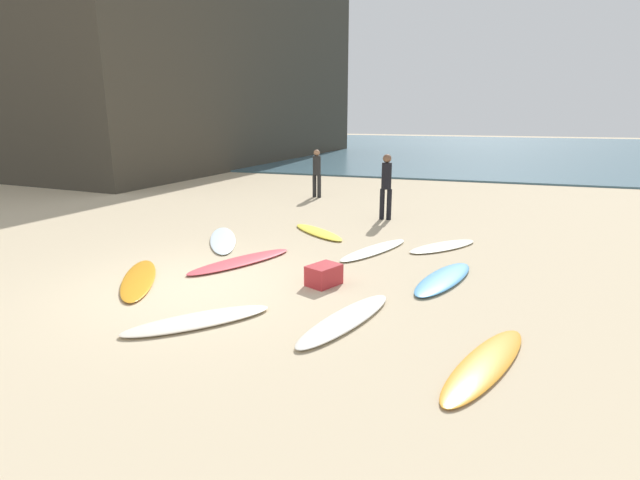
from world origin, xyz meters
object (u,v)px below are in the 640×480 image
(surfboard_1, at_px, (139,279))
(beach_cooler, at_px, (324,275))
(surfboard_4, at_px, (443,279))
(beachgoer_mid, at_px, (317,171))
(surfboard_7, at_px, (223,240))
(surfboard_8, at_px, (443,246))
(surfboard_5, at_px, (318,232))
(surfboard_9, at_px, (485,364))
(beachgoer_near, at_px, (386,183))
(surfboard_2, at_px, (374,250))
(surfboard_3, at_px, (198,320))
(surfboard_6, at_px, (241,261))
(surfboard_0, at_px, (346,319))

(surfboard_1, relative_size, beach_cooler, 4.10)
(surfboard_4, height_order, beachgoer_mid, beachgoer_mid)
(surfboard_1, bearing_deg, surfboard_7, -122.97)
(surfboard_4, relative_size, surfboard_8, 1.14)
(surfboard_5, distance_m, surfboard_9, 6.99)
(beachgoer_near, height_order, beachgoer_mid, beachgoer_near)
(beachgoer_mid, xyz_separation_m, beach_cooler, (3.07, -8.69, -0.76))
(surfboard_5, distance_m, beachgoer_mid, 5.51)
(surfboard_8, bearing_deg, beachgoer_mid, 169.97)
(surfboard_9, bearing_deg, surfboard_2, -42.81)
(surfboard_3, height_order, beach_cooler, beach_cooler)
(surfboard_2, relative_size, surfboard_6, 0.95)
(surfboard_0, bearing_deg, beachgoer_mid, -52.26)
(surfboard_5, bearing_deg, surfboard_0, -116.34)
(surfboard_9, bearing_deg, beachgoer_mid, -42.02)
(surfboard_1, relative_size, surfboard_2, 1.01)
(surfboard_2, height_order, surfboard_7, surfboard_2)
(surfboard_1, xyz_separation_m, surfboard_3, (2.02, -1.26, 0.01))
(beachgoer_mid, relative_size, beach_cooler, 2.93)
(surfboard_0, distance_m, surfboard_1, 4.11)
(surfboard_1, relative_size, surfboard_5, 1.14)
(surfboard_4, distance_m, beach_cooler, 2.20)
(surfboard_1, relative_size, surfboard_8, 1.20)
(surfboard_2, relative_size, beachgoer_near, 1.27)
(surfboard_4, bearing_deg, beachgoer_mid, -40.69)
(surfboard_5, xyz_separation_m, beachgoer_mid, (-1.77, 5.14, 0.91))
(surfboard_3, bearing_deg, beach_cooler, -76.45)
(surfboard_7, distance_m, surfboard_9, 7.34)
(surfboard_8, xyz_separation_m, beach_cooler, (-1.82, -3.18, 0.15))
(beachgoer_near, relative_size, beach_cooler, 3.20)
(surfboard_2, relative_size, surfboard_8, 1.19)
(surfboard_0, relative_size, surfboard_3, 1.07)
(surfboard_0, bearing_deg, surfboard_1, 9.18)
(surfboard_0, height_order, surfboard_8, surfboard_0)
(surfboard_9, distance_m, beachgoer_mid, 12.33)
(surfboard_1, relative_size, beachgoer_near, 1.28)
(surfboard_8, xyz_separation_m, beachgoer_mid, (-4.88, 5.51, 0.91))
(surfboard_1, bearing_deg, surfboard_9, 136.18)
(surfboard_8, distance_m, surfboard_9, 5.40)
(surfboard_6, distance_m, surfboard_8, 4.57)
(surfboard_5, bearing_deg, surfboard_7, 167.49)
(beach_cooler, bearing_deg, surfboard_4, 23.39)
(surfboard_9, bearing_deg, beachgoer_near, -51.01)
(surfboard_1, distance_m, surfboard_4, 5.57)
(surfboard_1, distance_m, beachgoer_near, 7.47)
(surfboard_3, relative_size, beachgoer_mid, 1.29)
(surfboard_2, xyz_separation_m, surfboard_6, (-2.41, -1.70, 0.00))
(surfboard_0, xyz_separation_m, surfboard_2, (-0.40, 3.82, -0.01))
(surfboard_0, distance_m, beach_cooler, 1.64)
(surfboard_3, relative_size, surfboard_5, 1.05)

